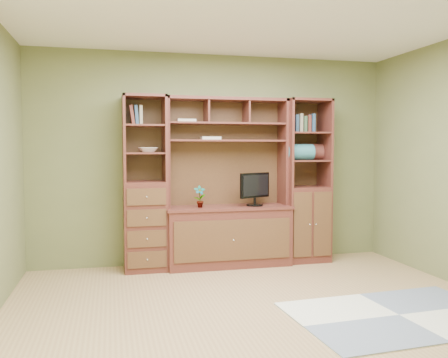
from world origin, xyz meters
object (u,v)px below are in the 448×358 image
object	(u,v)px
left_tower	(145,183)
monitor	(255,183)
right_tower	(305,181)
center_hutch	(228,182)

from	to	relation	value
left_tower	monitor	distance (m)	1.33
left_tower	monitor	size ratio (longest dim) A/B	3.66
right_tower	monitor	distance (m)	0.70
center_hutch	right_tower	size ratio (longest dim) A/B	1.00
right_tower	monitor	xyz separation A→B (m)	(-0.70, -0.07, -0.02)
center_hutch	monitor	world-z (taller)	center_hutch
monitor	left_tower	bearing A→B (deg)	151.16
center_hutch	left_tower	xyz separation A→B (m)	(-1.00, 0.04, 0.00)
left_tower	monitor	world-z (taller)	left_tower
left_tower	right_tower	size ratio (longest dim) A/B	1.00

